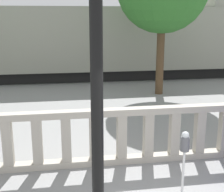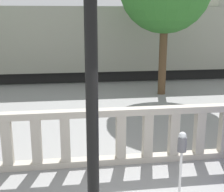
# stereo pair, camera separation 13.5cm
# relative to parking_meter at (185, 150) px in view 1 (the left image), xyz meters

# --- Properties ---
(balustrade) EXTENTS (16.05, 0.24, 1.24)m
(balustrade) POSITION_rel_parking_meter_xyz_m (-0.08, 1.82, -0.44)
(balustrade) COLOR #ADA599
(balustrade) RESTS_ON ground
(parking_meter) EXTENTS (0.14, 0.14, 1.37)m
(parking_meter) POSITION_rel_parking_meter_xyz_m (0.00, 0.00, 0.00)
(parking_meter) COLOR silver
(parking_meter) RESTS_ON ground
(train_near) EXTENTS (24.65, 3.18, 4.18)m
(train_near) POSITION_rel_parking_meter_xyz_m (-3.58, 11.86, 0.82)
(train_near) COLOR black
(train_near) RESTS_ON ground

